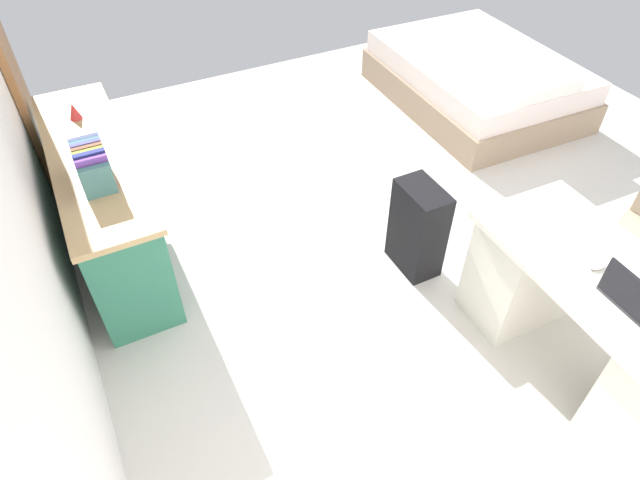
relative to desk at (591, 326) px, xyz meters
The scene contains 10 objects.
ground_plane 1.42m from the desk, ahead, with size 5.90×5.90×0.00m, color beige.
door_wooden 4.08m from the desk, 36.05° to the left, with size 0.88×0.05×2.04m, color #936038.
desk is the anchor object (origin of this frame).
credenza 3.01m from the desk, 43.45° to the left, with size 1.80×0.48×0.78m.
bed 3.02m from the desk, 28.01° to the right, with size 1.94×1.46×0.58m.
suitcase_black 1.15m from the desk, 16.68° to the left, with size 0.36×0.22×0.64m, color black.
laptop 0.44m from the desk, 156.67° to the left, with size 0.32×0.23×0.21m.
computer_mouse 0.39m from the desk, ahead, with size 0.06×0.10×0.03m, color white.
book_row 2.85m from the desk, 47.65° to the left, with size 0.36×0.17×0.23m.
figurine_small 3.38m from the desk, 38.18° to the left, with size 0.08×0.08×0.11m, color red.
Camera 1 is at (-2.29, 2.07, 2.68)m, focal length 30.56 mm.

